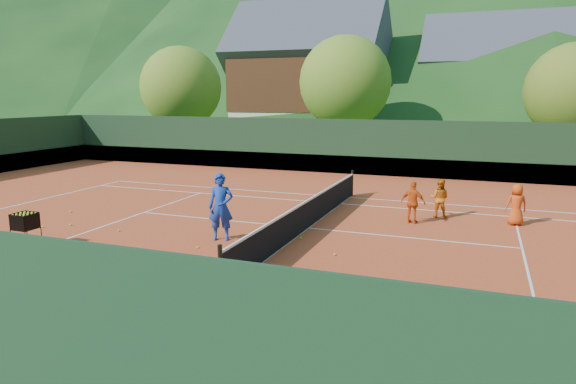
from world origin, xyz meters
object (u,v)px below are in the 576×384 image
(coach, at_px, (221,207))
(ball_hopper, at_px, (25,222))
(chalet_mid, at_px, (496,87))
(student_c, at_px, (516,205))
(tennis_net, at_px, (308,213))
(chalet_left, at_px, (309,80))
(student_a, at_px, (440,198))
(student_b, at_px, (413,203))

(coach, bearing_deg, ball_hopper, -170.24)
(coach, xyz_separation_m, chalet_mid, (7.98, 36.23, 3.96))
(coach, bearing_deg, chalet_mid, 58.41)
(student_c, bearing_deg, chalet_mid, -106.68)
(ball_hopper, xyz_separation_m, chalet_mid, (12.79, 38.88, 4.22))
(tennis_net, relative_size, chalet_left, 0.87)
(student_a, xyz_separation_m, ball_hopper, (-10.66, -7.99, 0.06))
(chalet_mid, bearing_deg, student_b, -95.16)
(tennis_net, xyz_separation_m, ball_hopper, (-6.79, -4.89, 0.25))
(student_b, xyz_separation_m, student_c, (3.24, 0.97, -0.02))
(tennis_net, bearing_deg, chalet_left, 108.43)
(ball_hopper, bearing_deg, chalet_mid, 71.79)
(student_c, distance_m, ball_hopper, 15.24)
(student_b, bearing_deg, chalet_mid, -84.28)
(student_a, relative_size, tennis_net, 0.11)
(chalet_mid, bearing_deg, coach, -102.42)
(student_c, xyz_separation_m, chalet_left, (-16.35, 27.15, 4.93))
(tennis_net, relative_size, ball_hopper, 12.07)
(student_a, xyz_separation_m, chalet_left, (-13.86, 26.89, 4.94))
(chalet_left, bearing_deg, chalet_mid, 14.04)
(ball_hopper, bearing_deg, tennis_net, 35.72)
(student_b, xyz_separation_m, tennis_net, (-3.10, -1.88, -0.22))
(student_c, xyz_separation_m, tennis_net, (-6.35, -2.85, -0.20))
(coach, xyz_separation_m, student_c, (8.33, 5.07, -0.31))
(student_b, height_order, student_c, student_b)
(tennis_net, bearing_deg, student_c, 24.16)
(student_a, bearing_deg, student_b, 64.81)
(student_c, height_order, ball_hopper, student_c)
(chalet_mid, bearing_deg, tennis_net, -100.01)
(student_a, height_order, student_c, student_c)
(ball_hopper, bearing_deg, student_a, 36.87)
(student_c, xyz_separation_m, ball_hopper, (-13.14, -7.73, 0.05))
(student_a, bearing_deg, student_c, -179.36)
(chalet_left, relative_size, chalet_mid, 1.09)
(student_a, bearing_deg, tennis_net, 45.43)
(coach, distance_m, chalet_mid, 37.31)
(student_b, height_order, tennis_net, student_b)
(coach, bearing_deg, student_c, 12.18)
(coach, xyz_separation_m, chalet_left, (-8.02, 32.23, 4.62))
(ball_hopper, bearing_deg, chalet_left, 95.25)
(chalet_left, bearing_deg, tennis_net, -71.57)
(student_a, distance_m, student_b, 1.45)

